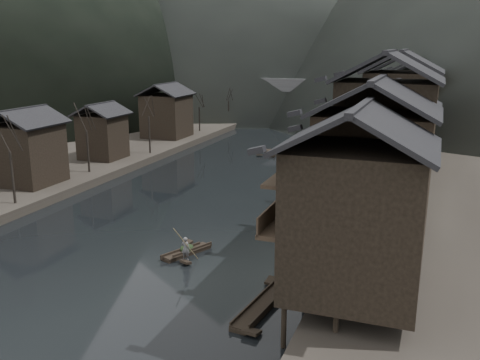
% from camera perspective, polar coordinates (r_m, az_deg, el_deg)
% --- Properties ---
extents(water, '(300.00, 300.00, 0.00)m').
position_cam_1_polar(water, '(43.99, -9.70, -7.01)').
color(water, black).
rests_on(water, ground).
extents(left_bank, '(40.00, 200.00, 1.20)m').
position_cam_1_polar(left_bank, '(95.01, -16.10, 4.59)').
color(left_bank, '#2D2823').
rests_on(left_bank, ground).
extents(stilt_houses, '(9.00, 67.60, 15.61)m').
position_cam_1_polar(stilt_houses, '(55.16, 16.51, 6.56)').
color(stilt_houses, black).
rests_on(stilt_houses, ground).
extents(left_houses, '(8.10, 53.20, 8.73)m').
position_cam_1_polar(left_houses, '(69.92, -16.34, 5.41)').
color(left_houses, black).
rests_on(left_houses, left_bank).
extents(bare_trees, '(3.87, 74.41, 7.75)m').
position_cam_1_polar(bare_trees, '(66.38, -14.83, 5.80)').
color(bare_trees, black).
rests_on(bare_trees, left_bank).
extents(moored_sampans, '(2.70, 67.44, 0.47)m').
position_cam_1_polar(moored_sampans, '(61.52, 11.29, -0.66)').
color(moored_sampans, black).
rests_on(moored_sampans, water).
extents(midriver_boats, '(10.18, 38.09, 0.45)m').
position_cam_1_polar(midriver_boats, '(93.05, 9.17, 4.52)').
color(midriver_boats, black).
rests_on(midriver_boats, water).
extents(stone_bridge, '(40.00, 6.00, 9.00)m').
position_cam_1_polar(stone_bridge, '(109.82, 9.38, 8.60)').
color(stone_bridge, '#4C4C4F').
rests_on(stone_bridge, ground).
extents(hero_sampan, '(2.59, 4.60, 0.43)m').
position_cam_1_polar(hero_sampan, '(42.05, -5.70, -7.61)').
color(hero_sampan, black).
rests_on(hero_sampan, water).
extents(cargo_heap, '(1.03, 1.35, 0.62)m').
position_cam_1_polar(cargo_heap, '(42.05, -5.70, -6.82)').
color(cargo_heap, black).
rests_on(cargo_heap, hero_sampan).
extents(boatman, '(0.68, 0.46, 1.81)m').
position_cam_1_polar(boatman, '(40.11, -5.84, -6.98)').
color(boatman, slate).
rests_on(boatman, hero_sampan).
extents(bamboo_pole, '(1.02, 2.64, 3.61)m').
position_cam_1_polar(bamboo_pole, '(39.12, -5.67, -3.32)').
color(bamboo_pole, '#8C7A51').
rests_on(bamboo_pole, boatman).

